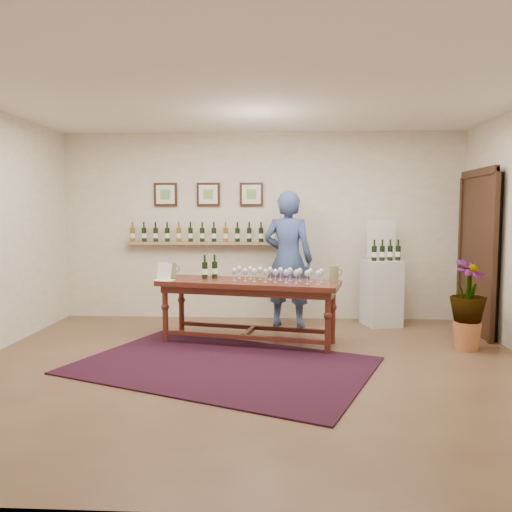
{
  "coord_description": "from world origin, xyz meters",
  "views": [
    {
      "loc": [
        0.29,
        -5.02,
        1.61
      ],
      "look_at": [
        0.0,
        0.8,
        1.1
      ],
      "focal_mm": 35.0,
      "sensor_mm": 36.0,
      "label": 1
    }
  ],
  "objects_px": {
    "tasting_table": "(249,290)",
    "person": "(288,259)",
    "potted_plant": "(468,305)",
    "display_pedestal": "(381,293)"
  },
  "relations": [
    {
      "from": "tasting_table",
      "to": "person",
      "type": "relative_size",
      "value": 1.2
    },
    {
      "from": "potted_plant",
      "to": "person",
      "type": "relative_size",
      "value": 0.48
    },
    {
      "from": "tasting_table",
      "to": "person",
      "type": "xyz_separation_m",
      "value": [
        0.49,
        0.93,
        0.29
      ]
    },
    {
      "from": "display_pedestal",
      "to": "tasting_table",
      "type": "bearing_deg",
      "value": -149.1
    },
    {
      "from": "tasting_table",
      "to": "display_pedestal",
      "type": "relative_size",
      "value": 2.46
    },
    {
      "from": "person",
      "to": "display_pedestal",
      "type": "bearing_deg",
      "value": -158.3
    },
    {
      "from": "potted_plant",
      "to": "person",
      "type": "distance_m",
      "value": 2.39
    },
    {
      "from": "person",
      "to": "tasting_table",
      "type": "bearing_deg",
      "value": 76.72
    },
    {
      "from": "display_pedestal",
      "to": "potted_plant",
      "type": "relative_size",
      "value": 1.01
    },
    {
      "from": "display_pedestal",
      "to": "potted_plant",
      "type": "height_order",
      "value": "display_pedestal"
    }
  ]
}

